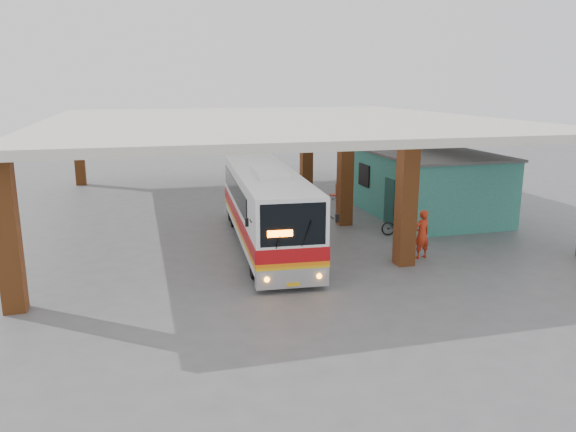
% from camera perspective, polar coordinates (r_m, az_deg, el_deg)
% --- Properties ---
extents(ground, '(90.00, 90.00, 0.00)m').
position_cam_1_polar(ground, '(22.09, 1.14, -3.19)').
color(ground, '#515154').
rests_on(ground, ground).
extents(brick_columns, '(20.10, 21.60, 4.35)m').
position_cam_1_polar(brick_columns, '(26.70, 1.13, 4.48)').
color(brick_columns, brown).
rests_on(brick_columns, ground).
extents(canopy_roof, '(21.00, 23.00, 0.30)m').
position_cam_1_polar(canopy_roof, '(27.65, -1.59, 9.64)').
color(canopy_roof, beige).
rests_on(canopy_roof, brick_columns).
extents(shop_building, '(5.20, 8.20, 3.11)m').
position_cam_1_polar(shop_building, '(28.18, 13.66, 3.32)').
color(shop_building, '#2D7269').
rests_on(shop_building, ground).
extents(coach_bus, '(3.03, 11.03, 3.18)m').
position_cam_1_polar(coach_bus, '(21.98, -2.27, 0.96)').
color(coach_bus, white).
rests_on(coach_bus, ground).
extents(motorcycle, '(1.84, 0.94, 0.92)m').
position_cam_1_polar(motorcycle, '(24.19, 11.49, -0.86)').
color(motorcycle, black).
rests_on(motorcycle, ground).
extents(pedestrian, '(0.74, 0.57, 1.82)m').
position_cam_1_polar(pedestrian, '(21.07, 13.45, -1.82)').
color(pedestrian, '#B32E16').
rests_on(pedestrian, ground).
extents(red_chair, '(0.46, 0.46, 0.79)m').
position_cam_1_polar(red_chair, '(31.36, 4.90, 2.42)').
color(red_chair, red).
rests_on(red_chair, ground).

